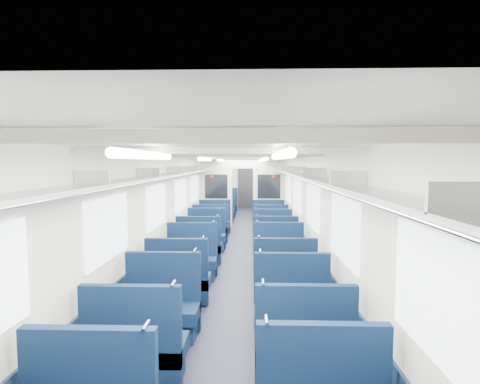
% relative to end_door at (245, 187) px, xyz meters
% --- Properties ---
extents(floor, '(2.80, 18.00, 0.01)m').
position_rel_end_door_xyz_m(floor, '(0.00, -8.94, -1.00)').
color(floor, black).
rests_on(floor, ground).
extents(ceiling, '(2.80, 18.00, 0.01)m').
position_rel_end_door_xyz_m(ceiling, '(0.00, -8.94, 1.35)').
color(ceiling, silver).
rests_on(ceiling, wall_left).
extents(wall_left, '(0.02, 18.00, 2.35)m').
position_rel_end_door_xyz_m(wall_left, '(-1.40, -8.94, 0.18)').
color(wall_left, beige).
rests_on(wall_left, floor).
extents(dado_left, '(0.03, 17.90, 0.70)m').
position_rel_end_door_xyz_m(dado_left, '(-1.39, -8.94, -0.65)').
color(dado_left, '#101E36').
rests_on(dado_left, floor).
extents(wall_right, '(0.02, 18.00, 2.35)m').
position_rel_end_door_xyz_m(wall_right, '(1.40, -8.94, 0.18)').
color(wall_right, beige).
rests_on(wall_right, floor).
extents(dado_right, '(0.03, 17.90, 0.70)m').
position_rel_end_door_xyz_m(dado_right, '(1.39, -8.94, -0.65)').
color(dado_right, '#101E36').
rests_on(dado_right, floor).
extents(wall_far, '(2.80, 0.02, 2.35)m').
position_rel_end_door_xyz_m(wall_far, '(0.00, 0.06, 0.18)').
color(wall_far, beige).
rests_on(wall_far, floor).
extents(luggage_rack_left, '(0.36, 17.40, 0.18)m').
position_rel_end_door_xyz_m(luggage_rack_left, '(-1.21, -8.94, 0.97)').
color(luggage_rack_left, '#B2B5BA').
rests_on(luggage_rack_left, wall_left).
extents(luggage_rack_right, '(0.36, 17.40, 0.18)m').
position_rel_end_door_xyz_m(luggage_rack_right, '(1.21, -8.94, 0.97)').
color(luggage_rack_right, '#B2B5BA').
rests_on(luggage_rack_right, wall_right).
extents(windows, '(2.78, 15.60, 0.75)m').
position_rel_end_door_xyz_m(windows, '(0.00, -9.40, 0.42)').
color(windows, white).
rests_on(windows, wall_left).
extents(ceiling_fittings, '(2.70, 16.06, 0.11)m').
position_rel_end_door_xyz_m(ceiling_fittings, '(0.00, -9.20, 1.29)').
color(ceiling_fittings, beige).
rests_on(ceiling_fittings, ceiling).
extents(end_door, '(0.75, 0.06, 2.00)m').
position_rel_end_door_xyz_m(end_door, '(0.00, 0.00, 0.00)').
color(end_door, black).
rests_on(end_door, floor).
extents(bulkhead, '(2.80, 0.10, 2.35)m').
position_rel_end_door_xyz_m(bulkhead, '(-0.00, -5.82, 0.23)').
color(bulkhead, beige).
rests_on(bulkhead, floor).
extents(seat_4, '(0.97, 0.53, 1.08)m').
position_rel_end_door_xyz_m(seat_4, '(-0.83, -14.95, -0.67)').
color(seat_4, '#0D2141').
rests_on(seat_4, floor).
extents(seat_5, '(0.97, 0.53, 1.08)m').
position_rel_end_door_xyz_m(seat_5, '(0.83, -14.89, -0.67)').
color(seat_5, '#0D2141').
rests_on(seat_5, floor).
extents(seat_6, '(0.97, 0.53, 1.08)m').
position_rel_end_door_xyz_m(seat_6, '(-0.83, -13.88, -0.67)').
color(seat_6, '#0D2141').
rests_on(seat_6, floor).
extents(seat_7, '(0.97, 0.53, 1.08)m').
position_rel_end_door_xyz_m(seat_7, '(0.83, -13.88, -0.67)').
color(seat_7, '#0D2141').
rests_on(seat_7, floor).
extents(seat_8, '(0.97, 0.53, 1.08)m').
position_rel_end_door_xyz_m(seat_8, '(-0.83, -12.73, -0.67)').
color(seat_8, '#0D2141').
rests_on(seat_8, floor).
extents(seat_9, '(0.97, 0.53, 1.08)m').
position_rel_end_door_xyz_m(seat_9, '(0.83, -12.66, -0.67)').
color(seat_9, '#0D2141').
rests_on(seat_9, floor).
extents(seat_10, '(0.97, 0.53, 1.08)m').
position_rel_end_door_xyz_m(seat_10, '(-0.83, -11.45, -0.67)').
color(seat_10, '#0D2141').
rests_on(seat_10, floor).
extents(seat_11, '(0.97, 0.53, 1.08)m').
position_rel_end_door_xyz_m(seat_11, '(0.83, -11.36, -0.67)').
color(seat_11, '#0D2141').
rests_on(seat_11, floor).
extents(seat_12, '(0.97, 0.53, 1.08)m').
position_rel_end_door_xyz_m(seat_12, '(-0.83, -10.35, -0.67)').
color(seat_12, '#0D2141').
rests_on(seat_12, floor).
extents(seat_13, '(0.97, 0.53, 1.08)m').
position_rel_end_door_xyz_m(seat_13, '(0.83, -10.25, -0.67)').
color(seat_13, '#0D2141').
rests_on(seat_13, floor).
extents(seat_14, '(0.97, 0.53, 1.08)m').
position_rel_end_door_xyz_m(seat_14, '(-0.83, -9.10, -0.67)').
color(seat_14, '#0D2141').
rests_on(seat_14, floor).
extents(seat_15, '(0.97, 0.53, 1.08)m').
position_rel_end_door_xyz_m(seat_15, '(0.83, -9.24, -0.67)').
color(seat_15, '#0D2141').
rests_on(seat_15, floor).
extents(seat_16, '(0.97, 0.53, 1.08)m').
position_rel_end_door_xyz_m(seat_16, '(-0.83, -8.08, -0.67)').
color(seat_16, '#0D2141').
rests_on(seat_16, floor).
extents(seat_17, '(0.97, 0.53, 1.08)m').
position_rel_end_door_xyz_m(seat_17, '(0.83, -8.02, -0.67)').
color(seat_17, '#0D2141').
rests_on(seat_17, floor).
extents(seat_18, '(0.97, 0.53, 1.08)m').
position_rel_end_door_xyz_m(seat_18, '(-0.83, -6.99, -0.67)').
color(seat_18, '#0D2141').
rests_on(seat_18, floor).
extents(seat_19, '(0.97, 0.53, 1.08)m').
position_rel_end_door_xyz_m(seat_19, '(0.83, -6.94, -0.67)').
color(seat_19, '#0D2141').
rests_on(seat_19, floor).
extents(seat_20, '(0.97, 0.53, 1.08)m').
position_rel_end_door_xyz_m(seat_20, '(-0.83, -4.85, -0.67)').
color(seat_20, '#0D2141').
rests_on(seat_20, floor).
extents(seat_21, '(0.97, 0.53, 1.08)m').
position_rel_end_door_xyz_m(seat_21, '(0.83, -4.87, -0.67)').
color(seat_21, '#0D2141').
rests_on(seat_21, floor).
extents(seat_22, '(0.97, 0.53, 1.08)m').
position_rel_end_door_xyz_m(seat_22, '(-0.83, -3.68, -0.67)').
color(seat_22, '#0D2141').
rests_on(seat_22, floor).
extents(seat_23, '(0.97, 0.53, 1.08)m').
position_rel_end_door_xyz_m(seat_23, '(0.83, -3.77, -0.67)').
color(seat_23, '#0D2141').
rests_on(seat_23, floor).
extents(seat_24, '(0.97, 0.53, 1.08)m').
position_rel_end_door_xyz_m(seat_24, '(-0.83, -2.47, -0.67)').
color(seat_24, '#0D2141').
rests_on(seat_24, floor).
extents(seat_25, '(0.97, 0.53, 1.08)m').
position_rel_end_door_xyz_m(seat_25, '(0.83, -2.54, -0.67)').
color(seat_25, '#0D2141').
rests_on(seat_25, floor).
extents(seat_26, '(0.97, 0.53, 1.08)m').
position_rel_end_door_xyz_m(seat_26, '(-0.83, -1.40, -0.67)').
color(seat_26, '#0D2141').
rests_on(seat_26, floor).
extents(seat_27, '(0.97, 0.53, 1.08)m').
position_rel_end_door_xyz_m(seat_27, '(0.83, -1.28, -0.67)').
color(seat_27, '#0D2141').
rests_on(seat_27, floor).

